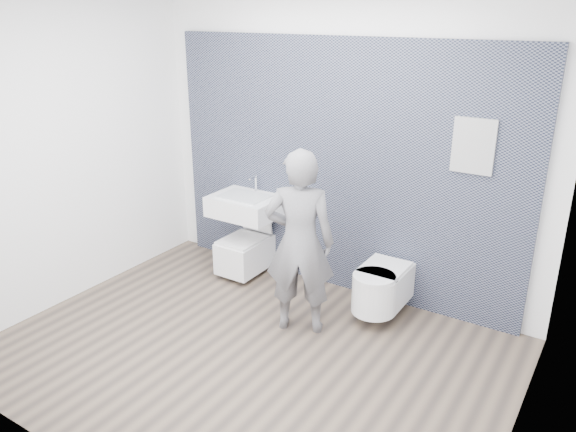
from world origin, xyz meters
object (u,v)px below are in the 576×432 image
Objects in this scene: washbasin at (245,205)px; visitor at (300,243)px; toilet_square at (245,252)px; toilet_rounded at (380,288)px.

washbasin is 0.42× the size of visitor.
toilet_square is (0.00, -0.02, -0.51)m from washbasin.
washbasin is 0.51m from toilet_square.
toilet_square is 0.47× the size of visitor.
toilet_rounded is at bearing -2.26° from toilet_square.
visitor is at bearing -133.96° from toilet_rounded.
washbasin is at bearing 176.95° from toilet_rounded.
toilet_rounded is 0.42× the size of visitor.
toilet_square is at bearing 177.74° from toilet_rounded.
visitor is at bearing -30.17° from toilet_square.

